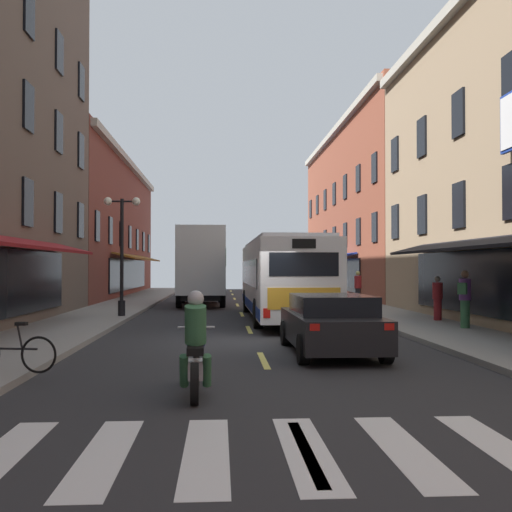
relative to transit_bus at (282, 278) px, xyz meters
The scene contains 15 objects.
ground_plane 7.14m from the transit_bus, 102.20° to the right, with size 34.80×80.00×0.10m, color #28282B.
lane_centre_dashes 7.37m from the transit_bus, 101.78° to the right, with size 0.14×73.90×0.01m.
crosswalk_near 16.93m from the transit_bus, 94.99° to the right, with size 7.10×2.80×0.01m.
sidewalk_left 10.13m from the transit_bus, 137.36° to the right, with size 3.00×80.00×0.14m, color gray.
sidewalk_right 8.25m from the transit_bus, 56.84° to the right, with size 3.00×80.00×0.14m, color gray.
transit_bus is the anchor object (origin of this frame).
box_truck 9.44m from the transit_bus, 111.19° to the left, with size 2.61×7.76×4.06m.
sedan_near 9.43m from the transit_bus, 88.86° to the right, with size 2.00×4.58×1.39m.
sedan_mid 19.30m from the transit_bus, 100.60° to the left, with size 2.02×4.36×1.29m.
motorcycle_rider 14.11m from the transit_bus, 101.49° to the right, with size 0.62×2.07×1.66m.
bicycle_near 13.87m from the transit_bus, 116.48° to the right, with size 1.70×0.48×0.91m.
pedestrian_near 7.29m from the transit_bus, 44.17° to the right, with size 0.49×0.51×1.79m.
pedestrian_mid 5.87m from the transit_bus, 22.56° to the right, with size 0.36×0.36×1.57m.
pedestrian_far 8.65m from the transit_bus, 57.06° to the left, with size 0.36×0.36×1.71m.
street_lamp_twin 6.37m from the transit_bus, behind, with size 1.42×0.32×4.65m.
Camera 1 is at (-0.95, -16.65, 2.02)m, focal length 42.29 mm.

